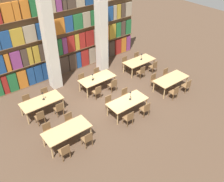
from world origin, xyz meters
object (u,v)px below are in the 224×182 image
object	(u,v)px
chair_6	(145,109)
desk_lamp_1	(43,94)
reading_table_1	(127,102)
chair_13	(27,102)
chair_7	(126,95)
reading_table_3	(42,102)
chair_15	(46,95)
chair_21	(126,63)
pillar_left	(50,41)
desk_lamp_3	(142,55)
chair_1	(48,131)
reading_table_4	(97,79)
chair_4	(129,118)
chair_10	(187,86)
chair_12	(40,117)
chair_22	(153,67)
reading_table_2	(171,80)
chair_16	(97,92)
chair_20	(141,72)
reading_table_0	(67,131)
chair_3	(70,120)
chair_2	(87,139)
chair_19	(98,74)
chair_8	(174,92)
chair_23	(137,58)
chair_14	(59,109)
pillar_center	(101,27)
chair_18	(113,85)
chair_5	(110,103)
chair_9	(154,80)
chair_0	(65,151)
desk_lamp_0	(130,94)
reading_table_5	(139,62)
chair_11	(167,75)
desk_lamp_2	(93,76)

from	to	relation	value
chair_6	desk_lamp_1	distance (m)	5.41
reading_table_1	chair_13	world-z (taller)	chair_13
chair_7	reading_table_3	distance (m)	4.58
chair_15	chair_21	size ratio (longest dim) A/B	1.00
pillar_left	desk_lamp_3	size ratio (longest dim) A/B	13.07
chair_1	reading_table_4	size ratio (longest dim) A/B	0.40
chair_4	chair_10	distance (m)	4.62
chair_12	chair_22	xyz separation A→B (m)	(8.18, 0.09, 0.00)
reading_table_2	chair_7	bearing A→B (deg)	166.27
chair_12	chair_16	distance (m)	3.53
pillar_left	chair_1	size ratio (longest dim) A/B	6.97
chair_16	chair_15	bearing A→B (deg)	147.96
chair_20	reading_table_0	bearing A→B (deg)	-162.87
chair_3	chair_2	bearing A→B (deg)	90.00
chair_12	chair_19	distance (m)	4.94
chair_8	chair_15	world-z (taller)	same
chair_1	chair_20	distance (m)	7.28
desk_lamp_1	chair_22	size ratio (longest dim) A/B	0.55
desk_lamp_1	chair_23	bearing A→B (deg)	6.29
reading_table_2	chair_14	size ratio (longest dim) A/B	2.52
chair_15	chair_22	world-z (taller)	same
pillar_center	chair_21	world-z (taller)	pillar_center
pillar_left	chair_18	distance (m)	4.39
chair_5	reading_table_2	world-z (taller)	chair_5
chair_9	chair_0	bearing A→B (deg)	12.43
desk_lamp_0	reading_table_3	distance (m)	4.69
chair_6	reading_table_2	world-z (taller)	chair_6
chair_2	chair_15	xyz separation A→B (m)	(0.02, 4.30, 0.00)
chair_3	desk_lamp_3	distance (m)	7.08
pillar_left	chair_23	xyz separation A→B (m)	(5.92, -1.01, -2.54)
chair_16	chair_0	bearing A→B (deg)	-142.92
reading_table_5	chair_20	world-z (taller)	chair_20
pillar_center	chair_0	distance (m)	8.41
chair_16	chair_5	bearing A→B (deg)	-92.89
pillar_left	chair_10	world-z (taller)	pillar_left
chair_16	desk_lamp_3	world-z (taller)	desk_lamp_3
desk_lamp_0	chair_19	distance (m)	3.66
desk_lamp_0	chair_14	world-z (taller)	desk_lamp_0
reading_table_2	chair_8	bearing A→B (deg)	-126.19
desk_lamp_1	chair_7	bearing A→B (deg)	-27.42
chair_11	chair_23	bearing A→B (deg)	-91.89
reading_table_0	chair_18	world-z (taller)	chair_18
desk_lamp_0	chair_21	size ratio (longest dim) A/B	0.58
chair_13	chair_5	bearing A→B (deg)	141.12
reading_table_4	chair_18	distance (m)	1.00
chair_10	desk_lamp_2	size ratio (longest dim) A/B	2.09
chair_7	chair_8	xyz separation A→B (m)	(2.37, -1.50, 0.00)
pillar_center	chair_6	xyz separation A→B (m)	(-1.21, -5.46, -2.54)
chair_6	chair_19	distance (m)	4.39
chair_1	chair_22	xyz separation A→B (m)	(8.29, 1.25, 0.00)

